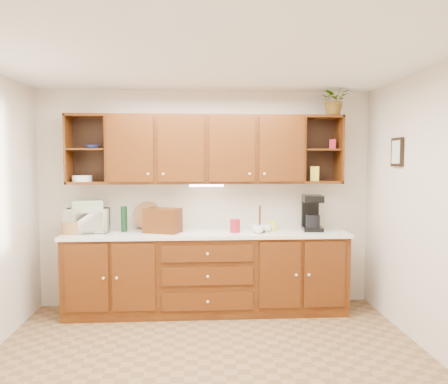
{
  "coord_description": "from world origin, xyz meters",
  "views": [
    {
      "loc": [
        -0.11,
        -3.55,
        1.75
      ],
      "look_at": [
        0.18,
        1.15,
        1.42
      ],
      "focal_mm": 35.0,
      "sensor_mm": 36.0,
      "label": 1
    }
  ],
  "objects": [
    {
      "name": "base_cabinets",
      "position": [
        0.0,
        1.45,
        0.45
      ],
      "size": [
        3.2,
        0.6,
        0.9
      ],
      "primitive_type": "cube",
      "color": "#3E1607",
      "rests_on": "floor"
    },
    {
      "name": "mug_tree",
      "position": [
        0.61,
        1.38,
        0.99
      ],
      "size": [
        0.27,
        0.28,
        0.31
      ],
      "rotation": [
        0.0,
        0.0,
        0.22
      ],
      "color": "#3E1607",
      "rests_on": "countertop"
    },
    {
      "name": "framed_picture",
      "position": [
        1.98,
        0.9,
        1.85
      ],
      "size": [
        0.03,
        0.24,
        0.3
      ],
      "primitive_type": "cube",
      "color": "black",
      "rests_on": "right_wall"
    },
    {
      "name": "ceiling",
      "position": [
        0.0,
        0.0,
        2.6
      ],
      "size": [
        4.0,
        4.0,
        0.0
      ],
      "primitive_type": "plane",
      "rotation": [
        3.14,
        0.0,
        0.0
      ],
      "color": "white",
      "rests_on": "back_wall"
    },
    {
      "name": "floor",
      "position": [
        0.0,
        0.0,
        0.0
      ],
      "size": [
        4.0,
        4.0,
        0.0
      ],
      "primitive_type": "plane",
      "color": "olive",
      "rests_on": "ground"
    },
    {
      "name": "woven_tray",
      "position": [
        -0.71,
        1.69,
        0.95
      ],
      "size": [
        0.34,
        0.11,
        0.33
      ],
      "primitive_type": "cylinder",
      "rotation": [
        1.36,
        0.0,
        0.07
      ],
      "color": "#9C6A41",
      "rests_on": "countertop"
    },
    {
      "name": "potted_plant",
      "position": [
        1.5,
        1.52,
        2.47
      ],
      "size": [
        0.33,
        0.29,
        0.36
      ],
      "primitive_type": "imported",
      "rotation": [
        0.0,
        0.0,
        0.02
      ],
      "color": "#999999",
      "rests_on": "upper_cabinets"
    },
    {
      "name": "countertop",
      "position": [
        0.0,
        1.44,
        0.92
      ],
      "size": [
        3.24,
        0.64,
        0.04
      ],
      "primitive_type": "cube",
      "color": "white",
      "rests_on": "base_cabinets"
    },
    {
      "name": "canister_red",
      "position": [
        0.32,
        1.39,
        1.02
      ],
      "size": [
        0.14,
        0.14,
        0.15
      ],
      "primitive_type": "cylinder",
      "rotation": [
        0.0,
        0.0,
        -0.28
      ],
      "color": "maroon",
      "rests_on": "countertop"
    },
    {
      "name": "wicker_basket",
      "position": [
        -1.52,
        1.42,
        1.01
      ],
      "size": [
        0.26,
        0.26,
        0.14
      ],
      "primitive_type": "cylinder",
      "rotation": [
        0.0,
        0.0,
        -0.12
      ],
      "color": "#9C6A41",
      "rests_on": "countertop"
    },
    {
      "name": "plate_stack",
      "position": [
        -1.44,
        1.58,
        1.56
      ],
      "size": [
        0.25,
        0.25,
        0.07
      ],
      "primitive_type": "cylinder",
      "rotation": [
        0.0,
        0.0,
        -0.09
      ],
      "color": "white",
      "rests_on": "upper_cabinets"
    },
    {
      "name": "bowl_stack",
      "position": [
        -1.31,
        1.56,
        1.92
      ],
      "size": [
        0.21,
        0.21,
        0.04
      ],
      "primitive_type": "imported",
      "rotation": [
        0.0,
        0.0,
        0.42
      ],
      "color": "navy",
      "rests_on": "upper_cabinets"
    },
    {
      "name": "towel_stack",
      "position": [
        -1.37,
        1.5,
        1.26
      ],
      "size": [
        0.4,
        0.34,
        0.1
      ],
      "primitive_type": "cube",
      "rotation": [
        0.0,
        0.0,
        0.36
      ],
      "color": "#C2C75D",
      "rests_on": "microwave"
    },
    {
      "name": "undercabinet_light",
      "position": [
        0.0,
        1.53,
        1.47
      ],
      "size": [
        0.4,
        0.05,
        0.02
      ],
      "primitive_type": "cube",
      "color": "white",
      "rests_on": "upper_cabinets"
    },
    {
      "name": "canister_yellow",
      "position": [
        0.77,
        1.49,
        0.99
      ],
      "size": [
        0.1,
        0.1,
        0.11
      ],
      "primitive_type": "cylinder",
      "rotation": [
        0.0,
        0.0,
        -0.08
      ],
      "color": "yellow",
      "rests_on": "countertop"
    },
    {
      "name": "pantry_box_red",
      "position": [
        1.5,
        1.57,
        1.96
      ],
      "size": [
        0.09,
        0.09,
        0.11
      ],
      "primitive_type": "cube",
      "rotation": [
        0.0,
        0.0,
        -0.31
      ],
      "color": "maroon",
      "rests_on": "upper_cabinets"
    },
    {
      "name": "upper_cabinets",
      "position": [
        0.01,
        1.59,
        1.89
      ],
      "size": [
        3.2,
        0.33,
        0.8
      ],
      "color": "#3E1607",
      "rests_on": "back_wall"
    },
    {
      "name": "wine_bottle",
      "position": [
        -0.95,
        1.51,
        1.09
      ],
      "size": [
        0.08,
        0.08,
        0.3
      ],
      "primitive_type": "cylinder",
      "rotation": [
        0.0,
        0.0,
        0.16
      ],
      "color": "black",
      "rests_on": "countertop"
    },
    {
      "name": "right_wall",
      "position": [
        2.0,
        0.0,
        1.3
      ],
      "size": [
        0.0,
        3.5,
        3.5
      ],
      "primitive_type": "plane",
      "rotation": [
        1.57,
        0.0,
        -1.57
      ],
      "color": "beige",
      "rests_on": "floor"
    },
    {
      "name": "bread_box",
      "position": [
        -0.51,
        1.43,
        1.08
      ],
      "size": [
        0.46,
        0.37,
        0.28
      ],
      "primitive_type": "cube",
      "rotation": [
        0.0,
        0.0,
        -0.35
      ],
      "color": "#3E1607",
      "rests_on": "countertop"
    },
    {
      "name": "coffee_maker",
      "position": [
        1.24,
        1.49,
        1.14
      ],
      "size": [
        0.25,
        0.31,
        0.42
      ],
      "rotation": [
        0.0,
        0.0,
        -0.1
      ],
      "color": "black",
      "rests_on": "countertop"
    },
    {
      "name": "canister_white",
      "position": [
        1.22,
        1.5,
        1.03
      ],
      "size": [
        0.1,
        0.1,
        0.18
      ],
      "primitive_type": "cylinder",
      "rotation": [
        0.0,
        0.0,
        -0.39
      ],
      "color": "white",
      "rests_on": "countertop"
    },
    {
      "name": "microwave",
      "position": [
        -1.37,
        1.5,
        1.07
      ],
      "size": [
        0.51,
        0.36,
        0.27
      ],
      "primitive_type": "imported",
      "rotation": [
        0.0,
        0.0,
        0.08
      ],
      "color": "silver",
      "rests_on": "countertop"
    },
    {
      "name": "pantry_box_yellow",
      "position": [
        1.29,
        1.56,
        1.61
      ],
      "size": [
        0.12,
        0.11,
        0.17
      ],
      "primitive_type": "cube",
      "rotation": [
        0.0,
        0.0,
        -0.39
      ],
      "color": "yellow",
      "rests_on": "upper_cabinets"
    },
    {
      "name": "back_wall",
      "position": [
        0.0,
        1.75,
        1.3
      ],
      "size": [
        4.0,
        0.0,
        4.0
      ],
      "primitive_type": "plane",
      "rotation": [
        1.57,
        0.0,
        0.0
      ],
      "color": "beige",
      "rests_on": "floor"
    }
  ]
}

